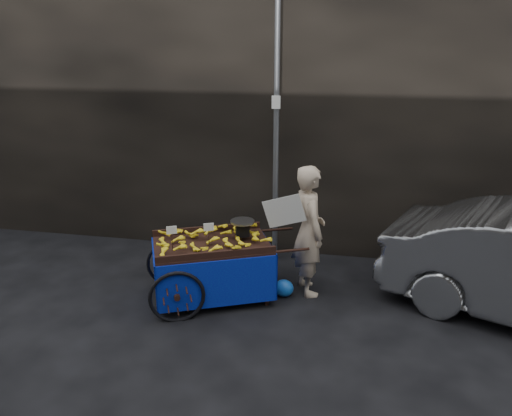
# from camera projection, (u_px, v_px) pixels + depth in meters

# --- Properties ---
(ground) EXTENTS (80.00, 80.00, 0.00)m
(ground) POSITION_uv_depth(u_px,v_px,m) (237.00, 297.00, 6.60)
(ground) COLOR black
(ground) RESTS_ON ground
(building_wall) EXTENTS (13.50, 2.00, 5.00)m
(building_wall) POSITION_uv_depth(u_px,v_px,m) (295.00, 86.00, 8.12)
(building_wall) COLOR black
(building_wall) RESTS_ON ground
(street_pole) EXTENTS (0.12, 0.10, 4.00)m
(street_pole) POSITION_uv_depth(u_px,v_px,m) (276.00, 130.00, 7.09)
(street_pole) COLOR slate
(street_pole) RESTS_ON ground
(banana_cart) EXTENTS (2.22, 1.64, 1.10)m
(banana_cart) POSITION_uv_depth(u_px,v_px,m) (208.00, 250.00, 6.38)
(banana_cart) COLOR black
(banana_cart) RESTS_ON ground
(vendor) EXTENTS (0.92, 0.75, 1.74)m
(vendor) POSITION_uv_depth(u_px,v_px,m) (309.00, 231.00, 6.49)
(vendor) COLOR tan
(vendor) RESTS_ON ground
(plastic_bag) EXTENTS (0.26, 0.21, 0.23)m
(plastic_bag) POSITION_uv_depth(u_px,v_px,m) (284.00, 288.00, 6.59)
(plastic_bag) COLOR blue
(plastic_bag) RESTS_ON ground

